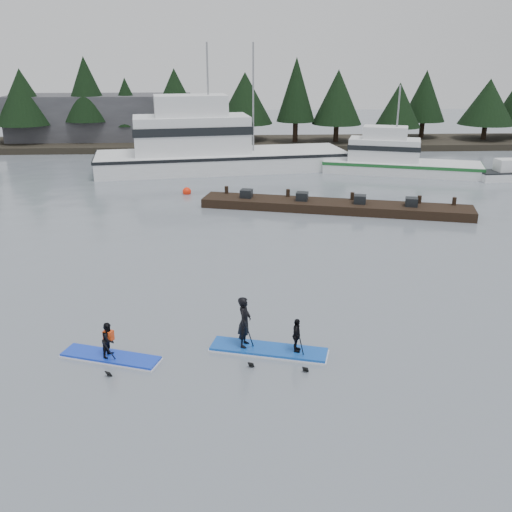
{
  "coord_description": "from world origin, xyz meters",
  "views": [
    {
      "loc": [
        -1.11,
        -16.38,
        9.19
      ],
      "look_at": [
        0.0,
        6.0,
        1.1
      ],
      "focal_mm": 40.0,
      "sensor_mm": 36.0,
      "label": 1
    }
  ],
  "objects_px": {
    "fishing_boat_large": "(214,159)",
    "paddleboard_duo": "(264,336)",
    "floating_dock": "(334,206)",
    "fishing_boat_medium": "(397,166)",
    "paddleboard_solo": "(110,348)"
  },
  "relations": [
    {
      "from": "fishing_boat_medium",
      "to": "paddleboard_duo",
      "type": "xyz_separation_m",
      "value": [
        -12.36,
        -28.11,
        0.04
      ]
    },
    {
      "from": "fishing_boat_large",
      "to": "paddleboard_solo",
      "type": "distance_m",
      "value": 30.46
    },
    {
      "from": "fishing_boat_medium",
      "to": "floating_dock",
      "type": "relative_size",
      "value": 0.77
    },
    {
      "from": "fishing_boat_large",
      "to": "paddleboard_solo",
      "type": "bearing_deg",
      "value": -103.48
    },
    {
      "from": "fishing_boat_medium",
      "to": "floating_dock",
      "type": "distance_m",
      "value": 13.11
    },
    {
      "from": "floating_dock",
      "to": "paddleboard_solo",
      "type": "xyz_separation_m",
      "value": [
        -10.25,
        -17.25,
        0.1
      ]
    },
    {
      "from": "fishing_boat_large",
      "to": "fishing_boat_medium",
      "type": "height_order",
      "value": "fishing_boat_large"
    },
    {
      "from": "floating_dock",
      "to": "paddleboard_solo",
      "type": "relative_size",
      "value": 4.99
    },
    {
      "from": "floating_dock",
      "to": "paddleboard_duo",
      "type": "relative_size",
      "value": 4.21
    },
    {
      "from": "paddleboard_duo",
      "to": "floating_dock",
      "type": "bearing_deg",
      "value": 88.18
    },
    {
      "from": "paddleboard_solo",
      "to": "paddleboard_duo",
      "type": "distance_m",
      "value": 4.9
    },
    {
      "from": "fishing_boat_large",
      "to": "paddleboard_duo",
      "type": "relative_size",
      "value": 5.34
    },
    {
      "from": "paddleboard_solo",
      "to": "fishing_boat_medium",
      "type": "bearing_deg",
      "value": 77.63
    },
    {
      "from": "floating_dock",
      "to": "paddleboard_solo",
      "type": "height_order",
      "value": "paddleboard_solo"
    },
    {
      "from": "fishing_boat_medium",
      "to": "paddleboard_solo",
      "type": "height_order",
      "value": "fishing_boat_medium"
    }
  ]
}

